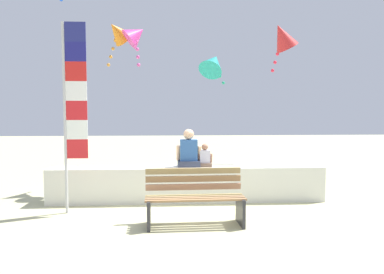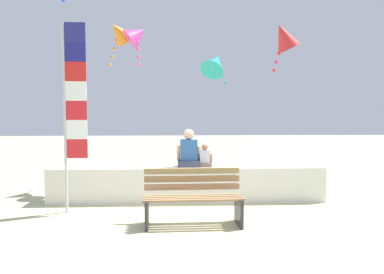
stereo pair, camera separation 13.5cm
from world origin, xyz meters
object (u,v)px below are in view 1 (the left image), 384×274
Objects in this scene: person_child at (205,158)px; kite_teal at (213,63)px; person_adult at (189,152)px; kite_red at (283,37)px; park_bench at (195,199)px; kite_orange at (118,32)px; kite_magenta at (136,35)px; flag_banner at (72,102)px.

kite_teal reaches higher than person_child.
kite_red is (2.17, 0.98, 2.49)m from person_adult.
person_adult is at bearing 90.55° from park_bench.
kite_orange reaches higher than kite_magenta.
kite_teal reaches higher than park_bench.
person_child is (0.31, 1.57, 0.46)m from park_bench.
kite_teal reaches higher than person_adult.
flag_banner is at bearing 159.36° from park_bench.
kite_orange is at bearing 118.22° from park_bench.
person_adult is 3.36m from kite_orange.
flag_banner is at bearing -159.51° from person_adult.
park_bench is 1.47× the size of kite_orange.
kite_orange reaches higher than person_child.
person_adult reaches higher than person_child.
person_child is 3.56m from kite_teal.
kite_magenta is at bearing 135.30° from person_adult.
person_child is 0.41× the size of kite_red.
kite_teal is (0.48, 2.75, 2.22)m from person_child.
kite_orange is 0.53m from kite_magenta.
flag_banner is (-2.09, -0.78, 0.99)m from person_adult.
kite_teal is (0.81, 2.75, 2.11)m from person_adult.
person_adult is at bearing -155.80° from kite_red.
kite_orange is (0.52, 2.16, 1.64)m from flag_banner.
kite_magenta is at bearing 142.51° from person_child.
person_adult is 2.44m from flag_banner.
kite_teal is at bearing 50.59° from flag_banner.
flag_banner is 3.10× the size of kite_teal.
person_adult is 0.67× the size of kite_red.
kite_red reaches higher than flag_banner.
kite_red reaches higher than person_child.
kite_orange reaches higher than kite_teal.
kite_magenta is at bearing 112.97° from park_bench.
kite_orange reaches higher than kite_red.
kite_orange reaches higher than park_bench.
kite_teal is 2.56m from kite_magenta.
kite_orange is at bearing -150.17° from kite_teal.
park_bench is at bearing -67.03° from kite_magenta.
kite_teal is 1.00× the size of kite_orange.
person_adult is at bearing -106.39° from kite_teal.
person_child is at bearing -36.08° from kite_orange.
kite_teal is (2.90, 3.53, 1.11)m from flag_banner.
kite_magenta is (-1.12, 1.11, 2.52)m from person_adult.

